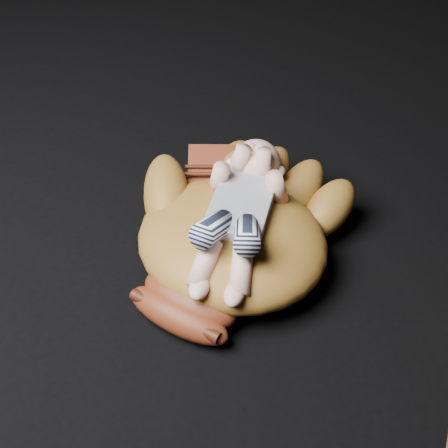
# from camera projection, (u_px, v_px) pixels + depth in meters

# --- Properties ---
(baseball_glove) EXTENTS (0.60, 0.64, 0.16)m
(baseball_glove) POSITION_uv_depth(u_px,v_px,m) (232.00, 235.00, 1.27)
(baseball_glove) COLOR brown
(baseball_glove) RESTS_ON ground
(newborn_baby) EXTENTS (0.18, 0.38, 0.15)m
(newborn_baby) POSITION_uv_depth(u_px,v_px,m) (237.00, 215.00, 1.23)
(newborn_baby) COLOR #E0A790
(newborn_baby) RESTS_ON baseball_glove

